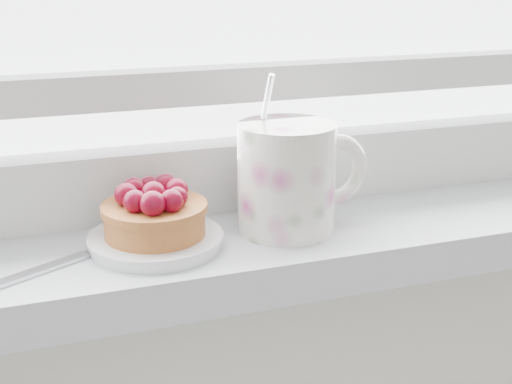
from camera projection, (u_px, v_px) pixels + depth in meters
name	position (u px, v px, depth m)	size (l,w,h in m)	color
saucer	(156.00, 241.00, 0.65)	(0.12, 0.12, 0.01)	white
raspberry_tart	(154.00, 211.00, 0.64)	(0.10, 0.10, 0.05)	#985021
floral_mug	(290.00, 175.00, 0.68)	(0.14, 0.10, 0.15)	silver
fork	(69.00, 260.00, 0.62)	(0.20, 0.12, 0.00)	silver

